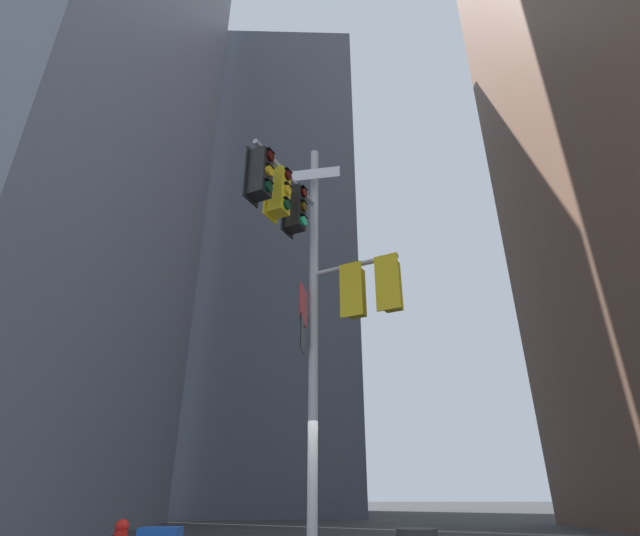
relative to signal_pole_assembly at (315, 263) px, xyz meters
The scene contains 2 objects.
building_mid_block 27.43m from the signal_pole_assembly, 97.69° to the left, with size 12.62×12.62×35.41m, color #4C5460.
signal_pole_assembly is the anchor object (origin of this frame).
Camera 1 is at (-0.12, -9.20, 1.32)m, focal length 26.33 mm.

